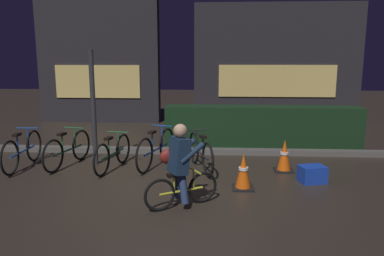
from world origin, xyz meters
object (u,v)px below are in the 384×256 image
at_px(parked_bike_center_left, 113,153).
at_px(traffic_cone_near, 243,172).
at_px(cyclist, 179,165).
at_px(parked_bike_left_mid, 68,150).
at_px(blue_crate, 312,174).
at_px(parked_bike_center_right, 156,149).
at_px(parked_bike_leftmost, 23,151).
at_px(traffic_cone_far, 284,156).
at_px(parked_bike_right_mid, 200,153).
at_px(street_post, 93,109).

height_order(parked_bike_center_left, traffic_cone_near, parked_bike_center_left).
bearing_deg(cyclist, parked_bike_left_mid, 110.42).
bearing_deg(blue_crate, parked_bike_center_left, 171.36).
relative_size(parked_bike_center_right, cyclist, 1.35).
relative_size(parked_bike_leftmost, parked_bike_center_right, 0.99).
relative_size(parked_bike_leftmost, traffic_cone_near, 2.73).
xyz_separation_m(parked_bike_center_left, blue_crate, (3.72, -0.57, -0.18)).
bearing_deg(blue_crate, traffic_cone_far, 119.96).
distance_m(parked_bike_leftmost, parked_bike_center_right, 2.67).
bearing_deg(traffic_cone_far, blue_crate, -60.04).
xyz_separation_m(traffic_cone_far, cyclist, (-1.87, -1.87, 0.33)).
relative_size(traffic_cone_near, traffic_cone_far, 0.98).
distance_m(parked_bike_leftmost, parked_bike_center_left, 1.83).
distance_m(parked_bike_right_mid, cyclist, 1.91).
distance_m(parked_bike_leftmost, parked_bike_left_mid, 0.87).
height_order(parked_bike_left_mid, traffic_cone_near, parked_bike_left_mid).
relative_size(street_post, parked_bike_center_right, 1.39).
height_order(parked_bike_left_mid, blue_crate, parked_bike_left_mid).
height_order(street_post, parked_bike_center_right, street_post).
relative_size(parked_bike_leftmost, cyclist, 1.34).
bearing_deg(street_post, cyclist, -47.50).
height_order(parked_bike_center_right, traffic_cone_near, parked_bike_center_right).
relative_size(parked_bike_center_left, blue_crate, 3.48).
bearing_deg(traffic_cone_near, parked_bike_center_left, 158.71).
bearing_deg(parked_bike_left_mid, parked_bike_center_right, -75.30).
height_order(parked_bike_leftmost, parked_bike_right_mid, parked_bike_leftmost).
distance_m(parked_bike_center_left, parked_bike_right_mid, 1.72).
relative_size(traffic_cone_near, blue_crate, 1.39).
distance_m(parked_bike_left_mid, blue_crate, 4.76).
height_order(parked_bike_left_mid, parked_bike_center_left, parked_bike_left_mid).
xyz_separation_m(parked_bike_leftmost, parked_bike_right_mid, (3.56, 0.08, -0.00)).
bearing_deg(parked_bike_leftmost, parked_bike_right_mid, -90.50).
xyz_separation_m(parked_bike_right_mid, traffic_cone_near, (0.76, -1.05, -0.05)).
bearing_deg(parked_bike_left_mid, cyclist, -116.70).
bearing_deg(traffic_cone_far, street_post, 176.25).
distance_m(parked_bike_leftmost, cyclist, 3.78).
bearing_deg(parked_bike_center_right, cyclist, -145.60).
xyz_separation_m(street_post, parked_bike_leftmost, (-1.37, -0.33, -0.82)).
xyz_separation_m(street_post, cyclist, (1.94, -2.12, -0.54)).
distance_m(parked_bike_leftmost, traffic_cone_far, 5.18).
distance_m(parked_bike_center_right, traffic_cone_far, 2.54).
bearing_deg(traffic_cone_far, parked_bike_right_mid, 179.99).
relative_size(parked_bike_center_left, traffic_cone_near, 2.50).
xyz_separation_m(parked_bike_leftmost, traffic_cone_far, (5.18, 0.08, -0.05)).
bearing_deg(blue_crate, parked_bike_left_mid, 170.99).
distance_m(parked_bike_center_left, cyclist, 2.34).
height_order(parked_bike_left_mid, cyclist, cyclist).
relative_size(parked_bike_left_mid, cyclist, 1.29).
bearing_deg(parked_bike_center_left, street_post, 65.22).
bearing_deg(blue_crate, traffic_cone_near, -162.19).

